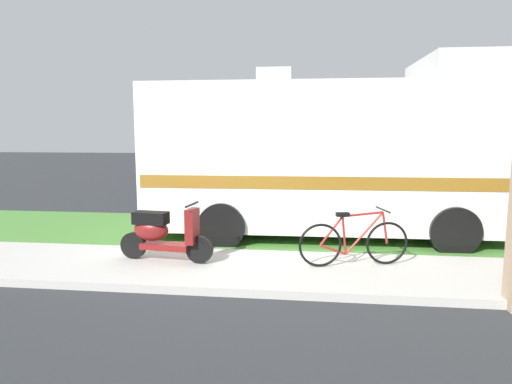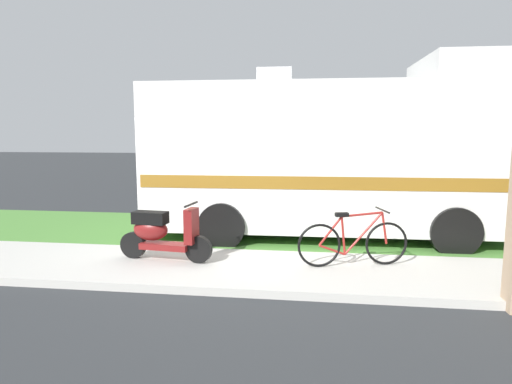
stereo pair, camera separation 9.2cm
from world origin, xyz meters
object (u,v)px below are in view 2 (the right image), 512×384
object	(u,v)px
motorhome_rv	(332,155)
scooter	(162,233)
pickup_truck_near	(358,173)
bicycle	(353,242)

from	to	relation	value
motorhome_rv	scooter	world-z (taller)	motorhome_rv
scooter	pickup_truck_near	size ratio (longest dim) A/B	0.30
scooter	pickup_truck_near	bearing A→B (deg)	61.14
motorhome_rv	pickup_truck_near	bearing A→B (deg)	77.35
motorhome_rv	scooter	xyz separation A→B (m)	(-2.82, -2.50, -1.16)
scooter	bicycle	size ratio (longest dim) A/B	0.93
motorhome_rv	pickup_truck_near	distance (m)	4.57
bicycle	pickup_truck_near	distance (m)	6.87
bicycle	scooter	bearing A→B (deg)	-178.38
scooter	bicycle	world-z (taller)	scooter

